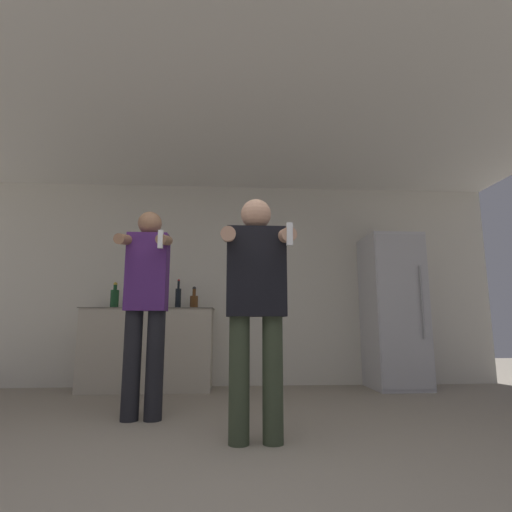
% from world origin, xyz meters
% --- Properties ---
extents(ground_plane, '(14.00, 14.00, 0.00)m').
position_xyz_m(ground_plane, '(0.00, 0.00, 0.00)').
color(ground_plane, gray).
extents(wall_back, '(7.00, 0.06, 2.55)m').
position_xyz_m(wall_back, '(0.00, 3.28, 1.27)').
color(wall_back, beige).
rests_on(wall_back, ground_plane).
extents(ceiling_slab, '(7.00, 3.77, 0.05)m').
position_xyz_m(ceiling_slab, '(0.00, 1.63, 2.57)').
color(ceiling_slab, silver).
rests_on(ceiling_slab, wall_back).
extents(refrigerator, '(0.62, 0.69, 1.82)m').
position_xyz_m(refrigerator, '(2.05, 2.92, 0.91)').
color(refrigerator, silver).
rests_on(refrigerator, ground_plane).
extents(counter, '(1.49, 0.56, 0.93)m').
position_xyz_m(counter, '(-0.86, 2.99, 0.47)').
color(counter, '#BCB29E').
rests_on(counter, ground_plane).
extents(bottle_red_label, '(0.10, 0.10, 0.30)m').
position_xyz_m(bottle_red_label, '(-1.27, 2.94, 1.05)').
color(bottle_red_label, '#194723').
rests_on(bottle_red_label, counter).
extents(bottle_green_wine, '(0.09, 0.09, 0.25)m').
position_xyz_m(bottle_green_wine, '(-0.76, 2.94, 1.02)').
color(bottle_green_wine, black).
rests_on(bottle_green_wine, counter).
extents(bottle_amber_bourbon, '(0.07, 0.07, 0.34)m').
position_xyz_m(bottle_amber_bourbon, '(-0.53, 2.94, 1.06)').
color(bottle_amber_bourbon, black).
rests_on(bottle_amber_bourbon, counter).
extents(bottle_tall_gin, '(0.09, 0.09, 0.26)m').
position_xyz_m(bottle_tall_gin, '(-0.35, 2.94, 1.03)').
color(bottle_tall_gin, '#563314').
rests_on(bottle_tall_gin, counter).
extents(person_woman_foreground, '(0.47, 0.43, 1.60)m').
position_xyz_m(person_woman_foreground, '(0.26, 0.82, 0.93)').
color(person_woman_foreground, '#38422D').
rests_on(person_woman_foreground, ground_plane).
extents(person_man_side, '(0.40, 0.46, 1.69)m').
position_xyz_m(person_man_side, '(-0.60, 1.50, 0.94)').
color(person_man_side, black).
rests_on(person_man_side, ground_plane).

